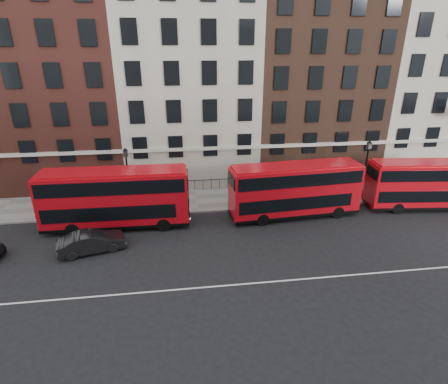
{
  "coord_description": "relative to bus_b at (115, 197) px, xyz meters",
  "views": [
    {
      "loc": [
        -1.31,
        -18.55,
        12.83
      ],
      "look_at": [
        1.82,
        5.0,
        3.0
      ],
      "focal_mm": 28.0,
      "sensor_mm": 36.0,
      "label": 1
    }
  ],
  "objects": [
    {
      "name": "ground",
      "position": [
        6.27,
        -6.37,
        -2.45
      ],
      "size": [
        120.0,
        120.0,
        0.0
      ],
      "primitive_type": "plane",
      "color": "black",
      "rests_on": "ground"
    },
    {
      "name": "pavement",
      "position": [
        6.27,
        4.13,
        -2.38
      ],
      "size": [
        80.0,
        5.0,
        0.15
      ],
      "primitive_type": "cube",
      "color": "slate",
      "rests_on": "ground"
    },
    {
      "name": "kerb",
      "position": [
        6.27,
        1.63,
        -2.37
      ],
      "size": [
        80.0,
        0.3,
        0.16
      ],
      "primitive_type": "cube",
      "color": "gray",
      "rests_on": "ground"
    },
    {
      "name": "road_centre_line",
      "position": [
        6.27,
        -8.37,
        -2.45
      ],
      "size": [
        70.0,
        0.12,
        0.01
      ],
      "primitive_type": "cube",
      "color": "white",
      "rests_on": "ground"
    },
    {
      "name": "building_terrace",
      "position": [
        5.96,
        11.51,
        7.79
      ],
      "size": [
        64.0,
        11.95,
        22.0
      ],
      "color": "#ADA896",
      "rests_on": "ground"
    },
    {
      "name": "bus_b",
      "position": [
        0.0,
        0.0,
        0.0
      ],
      "size": [
        10.92,
        2.8,
        4.57
      ],
      "rotation": [
        0.0,
        0.0,
        -0.01
      ],
      "color": "red",
      "rests_on": "ground"
    },
    {
      "name": "bus_c",
      "position": [
        13.97,
        -0.0,
        -0.09
      ],
      "size": [
        10.66,
        3.33,
        4.41
      ],
      "rotation": [
        0.0,
        0.0,
        0.08
      ],
      "color": "red",
      "rests_on": "ground"
    },
    {
      "name": "bus_d",
      "position": [
        25.64,
        0.0,
        -0.2
      ],
      "size": [
        10.17,
        3.39,
        4.2
      ],
      "rotation": [
        0.0,
        0.0,
        -0.1
      ],
      "color": "red",
      "rests_on": "ground"
    },
    {
      "name": "car_front",
      "position": [
        -1.2,
        -3.48,
        -1.73
      ],
      "size": [
        4.64,
        2.66,
        1.45
      ],
      "primitive_type": "imported",
      "rotation": [
        0.0,
        0.0,
        1.84
      ],
      "color": "black",
      "rests_on": "ground"
    },
    {
      "name": "lamp_post_left",
      "position": [
        0.68,
        2.91,
        0.63
      ],
      "size": [
        0.44,
        0.44,
        5.33
      ],
      "color": "black",
      "rests_on": "pavement"
    },
    {
      "name": "lamp_post_right",
      "position": [
        21.3,
        2.61,
        0.63
      ],
      "size": [
        0.44,
        0.44,
        5.33
      ],
      "color": "black",
      "rests_on": "pavement"
    },
    {
      "name": "iron_railings",
      "position": [
        6.27,
        6.33,
        -1.8
      ],
      "size": [
        6.6,
        0.06,
        1.0
      ],
      "primitive_type": null,
      "color": "black",
      "rests_on": "pavement"
    }
  ]
}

